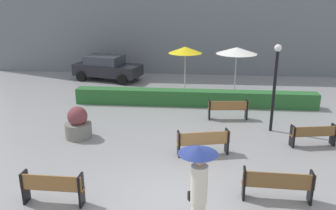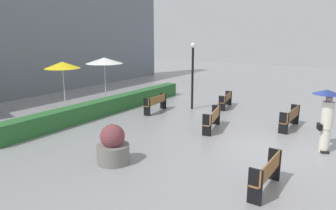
% 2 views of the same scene
% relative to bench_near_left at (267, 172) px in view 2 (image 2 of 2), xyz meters
% --- Properties ---
extents(ground_plane, '(60.00, 60.00, 0.00)m').
position_rel_bench_near_left_xyz_m(ground_plane, '(3.20, 0.65, -0.53)').
color(ground_plane, gray).
extents(bench_near_left, '(1.67, 0.38, 0.90)m').
position_rel_bench_near_left_xyz_m(bench_near_left, '(0.00, 0.00, 0.00)').
color(bench_near_left, olive).
rests_on(bench_near_left, ground).
extents(bench_near_right, '(1.88, 0.44, 0.89)m').
position_rel_bench_near_left_xyz_m(bench_near_right, '(5.93, 0.71, -0.01)').
color(bench_near_right, brown).
rests_on(bench_near_right, ground).
extents(bench_back_row, '(1.78, 0.51, 0.87)m').
position_rel_bench_near_left_xyz_m(bench_back_row, '(5.07, 7.13, -0.01)').
color(bench_back_row, olive).
rests_on(bench_back_row, ground).
extents(bench_far_right, '(1.71, 0.65, 0.80)m').
position_rel_bench_near_left_xyz_m(bench_far_right, '(7.97, 4.50, -0.06)').
color(bench_far_right, brown).
rests_on(bench_far_right, ground).
extents(bench_mid_center, '(1.84, 0.75, 0.88)m').
position_rel_bench_near_left_xyz_m(bench_mid_center, '(3.97, 3.40, -0.02)').
color(bench_mid_center, '#9E7242').
rests_on(bench_mid_center, ground).
extents(pedestrian_with_umbrella, '(0.90, 0.90, 2.17)m').
position_rel_bench_near_left_xyz_m(pedestrian_with_umbrella, '(3.82, -0.82, 0.82)').
color(pedestrian_with_umbrella, silver).
rests_on(pedestrian_with_umbrella, ground).
extents(planter_pot, '(1.02, 1.02, 1.25)m').
position_rel_bench_near_left_xyz_m(planter_pot, '(-0.84, 4.53, 0.00)').
color(planter_pot, slate).
rests_on(planter_pot, ground).
extents(lamp_post, '(0.28, 0.28, 3.52)m').
position_rel_bench_near_left_xyz_m(lamp_post, '(6.73, 5.93, 1.65)').
color(lamp_post, black).
rests_on(lamp_post, ground).
extents(patio_umbrella_yellow, '(1.86, 1.86, 2.54)m').
position_rel_bench_near_left_xyz_m(patio_umbrella_yellow, '(2.96, 11.63, 1.82)').
color(patio_umbrella_yellow, silver).
rests_on(patio_umbrella_yellow, ground).
extents(patio_umbrella_white, '(2.19, 2.19, 2.59)m').
position_rel_bench_near_left_xyz_m(patio_umbrella_white, '(5.72, 11.35, 1.87)').
color(patio_umbrella_white, silver).
rests_on(patio_umbrella_white, ground).
extents(hedge_strip, '(11.90, 0.70, 0.77)m').
position_rel_bench_near_left_xyz_m(hedge_strip, '(3.56, 9.05, -0.15)').
color(hedge_strip, '#28602D').
rests_on(hedge_strip, ground).
extents(building_facade, '(28.00, 1.20, 9.32)m').
position_rel_bench_near_left_xyz_m(building_facade, '(3.20, 16.65, 4.12)').
color(building_facade, slate).
rests_on(building_facade, ground).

